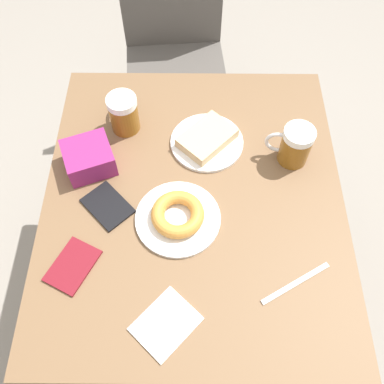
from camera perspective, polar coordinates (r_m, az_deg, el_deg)
The scene contains 12 objects.
ground_plane at distance 1.77m, azimuth -0.00°, elevation -12.39°, with size 8.00×8.00×0.00m, color gray.
table at distance 1.18m, azimuth -0.00°, elevation -2.14°, with size 0.79×0.91×0.71m.
chair at distance 1.82m, azimuth -2.56°, elevation 19.70°, with size 0.44×0.44×0.89m.
plate_with_cake at distance 1.21m, azimuth 1.80°, elevation 6.95°, with size 0.21×0.21×0.04m.
plate_with_donut at distance 1.07m, azimuth -2.14°, elevation -3.23°, with size 0.22×0.22×0.04m.
beer_mug_left at distance 1.18m, azimuth 13.32°, elevation 6.10°, with size 0.12×0.08×0.12m.
beer_mug_center at distance 1.23m, azimuth -9.32°, elevation 10.40°, with size 0.08×0.12×0.12m.
napkin_folded at distance 0.99m, azimuth -3.77°, elevation -17.12°, with size 0.17×0.17×0.00m.
fork at distance 1.05m, azimuth 13.41°, elevation -11.74°, with size 0.17×0.11×0.00m.
passport_near_edge at distance 1.13m, azimuth -11.41°, elevation -1.81°, with size 0.15×0.15×0.01m.
passport_far_edge at distance 1.07m, azimuth -15.85°, elevation -9.43°, with size 0.13×0.15×0.01m.
blue_pouch at distance 1.18m, azimuth -13.81°, elevation 4.45°, with size 0.16×0.16×0.07m.
Camera 1 is at (0.00, -0.58, 1.67)m, focal length 40.00 mm.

